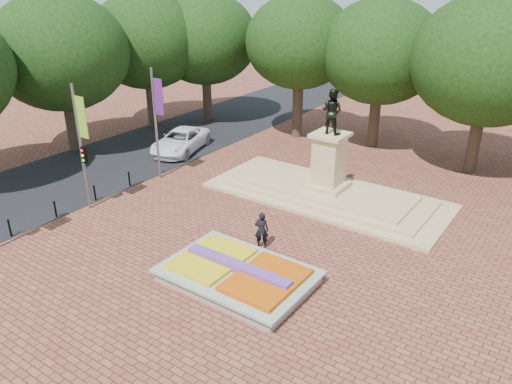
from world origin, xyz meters
TOP-DOWN VIEW (x-y plane):
  - ground at (0.00, 0.00)m, footprint 90.00×90.00m
  - asphalt_street at (-15.00, 5.00)m, footprint 9.00×90.00m
  - flower_bed at (1.03, -2.00)m, footprint 6.30×4.30m
  - monument at (0.00, 8.00)m, footprint 14.00×6.00m
  - tree_row_back at (2.33, 18.00)m, footprint 44.80×8.80m
  - tree_row_street at (-19.50, 4.67)m, footprint 8.40×25.40m
  - banner_poles at (-10.08, -1.31)m, footprint 0.88×11.17m
  - bollard_row at (-10.70, -1.50)m, footprint 0.12×13.12m
  - van at (-12.58, 9.02)m, footprint 4.19×6.27m
  - pedestrian at (0.16, 1.00)m, footprint 0.81×0.72m

SIDE VIEW (x-z plane):
  - ground at x=0.00m, z-range 0.00..0.00m
  - asphalt_street at x=-15.00m, z-range 0.00..0.02m
  - flower_bed at x=1.03m, z-range -0.08..0.83m
  - bollard_row at x=-10.70m, z-range 0.04..1.02m
  - van at x=-12.58m, z-range 0.00..1.60m
  - monument at x=0.00m, z-range -2.32..4.09m
  - pedestrian at x=0.16m, z-range 0.00..1.85m
  - banner_poles at x=-10.08m, z-range 0.38..7.38m
  - tree_row_street at x=-19.50m, z-range 1.40..11.38m
  - tree_row_back at x=2.33m, z-range 1.46..11.89m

